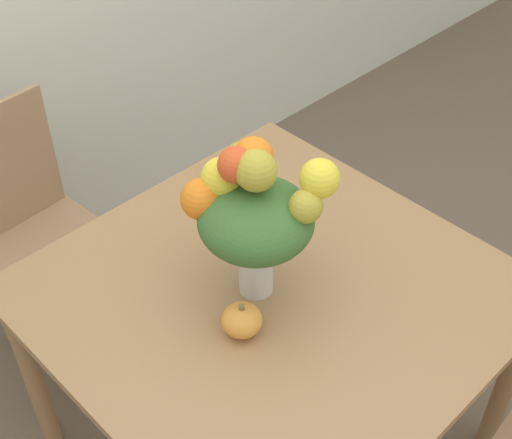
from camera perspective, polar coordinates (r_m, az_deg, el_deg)
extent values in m
plane|color=brown|center=(2.52, 1.00, -17.14)|extent=(12.00, 12.00, 0.00)
cube|color=#9E754C|center=(1.95, 1.25, -5.90)|extent=(1.15, 1.15, 0.03)
cylinder|color=#9E754C|center=(2.36, 19.55, -11.81)|extent=(0.06, 0.06, 0.71)
cylinder|color=#9E754C|center=(2.34, -17.46, -11.67)|extent=(0.06, 0.06, 0.71)
cylinder|color=#9E754C|center=(2.73, 1.06, 0.07)|extent=(0.06, 0.06, 0.71)
cylinder|color=silver|center=(1.87, 0.00, -3.53)|extent=(0.09, 0.09, 0.19)
cylinder|color=silver|center=(1.91, 0.00, -4.74)|extent=(0.08, 0.08, 0.08)
cylinder|color=#38662D|center=(1.85, 0.41, -2.38)|extent=(0.01, 0.01, 0.25)
cylinder|color=#38662D|center=(1.85, -0.26, -2.30)|extent=(0.00, 0.01, 0.25)
cylinder|color=#38662D|center=(1.84, -0.57, -2.72)|extent=(0.01, 0.01, 0.25)
cylinder|color=#38662D|center=(1.83, -0.10, -3.06)|extent=(0.01, 0.00, 0.25)
cylinder|color=#38662D|center=(1.84, 0.52, -2.85)|extent=(0.00, 0.00, 0.25)
ellipsoid|color=#38662D|center=(1.77, 0.00, 0.00)|extent=(0.29, 0.29, 0.18)
sphere|color=#D64C23|center=(1.69, -1.59, 4.39)|extent=(0.09, 0.09, 0.09)
sphere|color=yellow|center=(1.76, -2.76, 3.37)|extent=(0.10, 0.10, 0.10)
sphere|color=yellow|center=(1.71, 5.11, 3.28)|extent=(0.10, 0.10, 0.10)
sphere|color=orange|center=(1.71, -0.21, 5.04)|extent=(0.10, 0.10, 0.10)
sphere|color=#AD9E33|center=(1.70, 0.07, 4.41)|extent=(0.08, 0.08, 0.08)
sphere|color=#AD9E33|center=(1.67, -0.01, 3.93)|extent=(0.10, 0.10, 0.10)
sphere|color=orange|center=(1.77, -4.38, 1.64)|extent=(0.11, 0.11, 0.11)
sphere|color=#AD9E33|center=(1.83, -1.08, 4.94)|extent=(0.09, 0.09, 0.09)
sphere|color=#AD9E33|center=(1.70, 4.00, 1.06)|extent=(0.08, 0.08, 0.08)
ellipsoid|color=gold|center=(1.81, -1.14, -8.05)|extent=(0.10, 0.10, 0.08)
cylinder|color=brown|center=(1.77, -1.16, -7.11)|extent=(0.01, 0.01, 0.02)
cube|color=#9E7A56|center=(2.56, -15.97, -2.40)|extent=(0.45, 0.45, 0.02)
cylinder|color=#9E7A56|center=(2.56, -15.85, -9.86)|extent=(0.04, 0.04, 0.44)
cylinder|color=#9E7A56|center=(2.67, -10.02, -5.82)|extent=(0.04, 0.04, 0.44)
cylinder|color=#9E7A56|center=(2.88, -14.41, -2.42)|extent=(0.04, 0.04, 0.44)
cube|color=#9E7A56|center=(2.54, -19.62, 3.80)|extent=(0.40, 0.04, 0.48)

